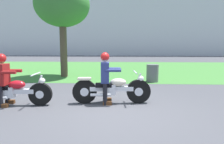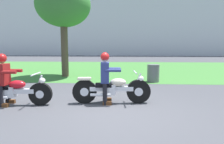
{
  "view_description": "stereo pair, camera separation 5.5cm",
  "coord_description": "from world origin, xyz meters",
  "px_view_note": "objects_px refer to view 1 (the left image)",
  "views": [
    {
      "loc": [
        0.25,
        -4.58,
        1.56
      ],
      "look_at": [
        -0.03,
        0.91,
        0.85
      ],
      "focal_mm": 31.36,
      "sensor_mm": 36.0,
      "label": 1
    },
    {
      "loc": [
        0.3,
        -4.58,
        1.56
      ],
      "look_at": [
        -0.03,
        0.91,
        0.85
      ],
      "focal_mm": 31.36,
      "sensor_mm": 36.0,
      "label": 2
    }
  ],
  "objects_px": {
    "tree_roadside": "(62,6)",
    "trash_can": "(152,73)",
    "motorcycle_follow": "(11,91)",
    "rider_follow": "(3,76)",
    "rider_lead": "(106,74)",
    "motorcycle_lead": "(112,89)"
  },
  "relations": [
    {
      "from": "motorcycle_follow",
      "to": "rider_follow",
      "type": "relative_size",
      "value": 1.58
    },
    {
      "from": "rider_follow",
      "to": "tree_roadside",
      "type": "bearing_deg",
      "value": 85.33
    },
    {
      "from": "tree_roadside",
      "to": "motorcycle_lead",
      "type": "bearing_deg",
      "value": -60.1
    },
    {
      "from": "motorcycle_lead",
      "to": "trash_can",
      "type": "xyz_separation_m",
      "value": [
        1.64,
        3.45,
        -0.01
      ]
    },
    {
      "from": "rider_lead",
      "to": "motorcycle_follow",
      "type": "distance_m",
      "value": 2.57
    },
    {
      "from": "motorcycle_lead",
      "to": "trash_can",
      "type": "relative_size",
      "value": 2.76
    },
    {
      "from": "tree_roadside",
      "to": "trash_can",
      "type": "bearing_deg",
      "value": -17.2
    },
    {
      "from": "rider_lead",
      "to": "motorcycle_follow",
      "type": "height_order",
      "value": "rider_lead"
    },
    {
      "from": "rider_lead",
      "to": "rider_follow",
      "type": "xyz_separation_m",
      "value": [
        -2.68,
        -0.35,
        -0.02
      ]
    },
    {
      "from": "rider_lead",
      "to": "motorcycle_follow",
      "type": "relative_size",
      "value": 0.64
    },
    {
      "from": "motorcycle_lead",
      "to": "rider_follow",
      "type": "xyz_separation_m",
      "value": [
        -2.84,
        -0.36,
        0.41
      ]
    },
    {
      "from": "motorcycle_lead",
      "to": "trash_can",
      "type": "bearing_deg",
      "value": 60.72
    },
    {
      "from": "motorcycle_follow",
      "to": "tree_roadside",
      "type": "height_order",
      "value": "tree_roadside"
    },
    {
      "from": "motorcycle_follow",
      "to": "trash_can",
      "type": "height_order",
      "value": "motorcycle_follow"
    },
    {
      "from": "tree_roadside",
      "to": "trash_can",
      "type": "height_order",
      "value": "tree_roadside"
    },
    {
      "from": "motorcycle_follow",
      "to": "rider_follow",
      "type": "distance_m",
      "value": 0.46
    },
    {
      "from": "motorcycle_lead",
      "to": "rider_lead",
      "type": "distance_m",
      "value": 0.46
    },
    {
      "from": "tree_roadside",
      "to": "trash_can",
      "type": "relative_size",
      "value": 6.13
    },
    {
      "from": "motorcycle_lead",
      "to": "motorcycle_follow",
      "type": "relative_size",
      "value": 0.99
    },
    {
      "from": "tree_roadside",
      "to": "trash_can",
      "type": "xyz_separation_m",
      "value": [
        4.41,
        -1.37,
        -3.24
      ]
    },
    {
      "from": "rider_follow",
      "to": "trash_can",
      "type": "height_order",
      "value": "rider_follow"
    },
    {
      "from": "motorcycle_lead",
      "to": "rider_follow",
      "type": "distance_m",
      "value": 2.89
    }
  ]
}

